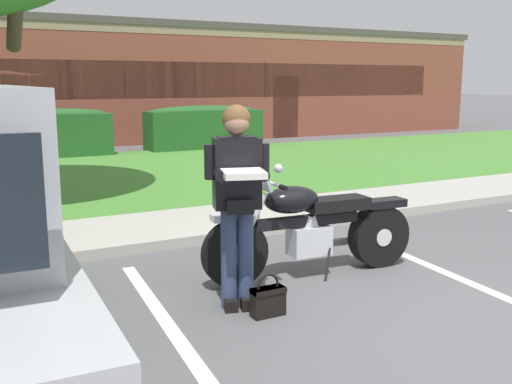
% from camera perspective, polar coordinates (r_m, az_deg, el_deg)
% --- Properties ---
extents(ground_plane, '(140.00, 140.00, 0.00)m').
position_cam_1_polar(ground_plane, '(5.08, 15.25, -11.54)').
color(ground_plane, '#565659').
extents(curb_strip, '(60.00, 0.20, 0.12)m').
position_cam_1_polar(curb_strip, '(7.34, -0.61, -3.81)').
color(curb_strip, '#ADA89E').
rests_on(curb_strip, ground).
extents(concrete_walk, '(60.00, 1.50, 0.08)m').
position_cam_1_polar(concrete_walk, '(8.08, -3.43, -2.63)').
color(concrete_walk, '#ADA89E').
rests_on(concrete_walk, ground).
extents(grass_lawn, '(60.00, 7.51, 0.06)m').
position_cam_1_polar(grass_lawn, '(12.25, -12.39, 1.62)').
color(grass_lawn, '#478433').
rests_on(grass_lawn, ground).
extents(stall_stripe_0, '(0.51, 4.39, 0.01)m').
position_cam_1_polar(stall_stripe_0, '(4.27, -6.29, -15.56)').
color(stall_stripe_0, silver).
rests_on(stall_stripe_0, ground).
extents(stall_stripe_1, '(0.51, 4.39, 0.01)m').
position_cam_1_polar(stall_stripe_1, '(5.91, 21.09, -8.69)').
color(stall_stripe_1, silver).
rests_on(stall_stripe_1, ground).
extents(motorcycle, '(2.24, 0.82, 1.26)m').
position_cam_1_polar(motorcycle, '(5.83, 6.00, -3.31)').
color(motorcycle, black).
rests_on(motorcycle, ground).
extents(rider_person, '(0.55, 0.65, 1.70)m').
position_cam_1_polar(rider_person, '(4.82, -1.81, 0.12)').
color(rider_person, black).
rests_on(rider_person, ground).
extents(handbag, '(0.28, 0.13, 0.36)m').
position_cam_1_polar(handbag, '(4.88, 1.16, -10.27)').
color(handbag, black).
rests_on(handbag, ground).
extents(hedge_center_left, '(2.71, 0.90, 1.24)m').
position_cam_1_polar(hedge_center_left, '(15.53, -18.84, 5.46)').
color(hedge_center_left, '#235623').
rests_on(hedge_center_left, ground).
extents(hedge_center_right, '(3.27, 0.90, 1.24)m').
position_cam_1_polar(hedge_center_right, '(16.68, -5.02, 6.30)').
color(hedge_center_right, '#235623').
rests_on(hedge_center_right, ground).
extents(brick_building, '(27.84, 8.43, 3.73)m').
position_cam_1_polar(brick_building, '(22.06, -15.54, 10.15)').
color(brick_building, brown).
rests_on(brick_building, ground).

